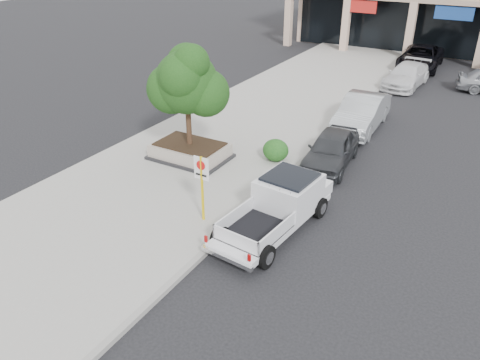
# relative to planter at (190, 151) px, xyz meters

# --- Properties ---
(ground) EXTENTS (120.00, 120.00, 0.00)m
(ground) POSITION_rel_planter_xyz_m (5.74, -3.94, -0.48)
(ground) COLOR black
(ground) RESTS_ON ground
(sidewalk) EXTENTS (8.00, 52.00, 0.15)m
(sidewalk) POSITION_rel_planter_xyz_m (0.24, 2.06, -0.40)
(sidewalk) COLOR gray
(sidewalk) RESTS_ON ground
(curb) EXTENTS (0.20, 52.00, 0.15)m
(curb) POSITION_rel_planter_xyz_m (4.19, 2.06, -0.40)
(curb) COLOR gray
(curb) RESTS_ON ground
(planter) EXTENTS (3.20, 2.20, 0.68)m
(planter) POSITION_rel_planter_xyz_m (0.00, 0.00, 0.00)
(planter) COLOR black
(planter) RESTS_ON sidewalk
(planter_tree) EXTENTS (2.90, 2.55, 4.00)m
(planter_tree) POSITION_rel_planter_xyz_m (0.13, 0.15, 2.94)
(planter_tree) COLOR black
(planter_tree) RESTS_ON planter
(no_parking_sign) EXTENTS (0.55, 0.09, 2.30)m
(no_parking_sign) POSITION_rel_planter_xyz_m (3.18, -3.71, 1.16)
(no_parking_sign) COLOR yellow
(no_parking_sign) RESTS_ON sidewalk
(hedge) EXTENTS (1.10, 0.99, 0.93)m
(hedge) POSITION_rel_planter_xyz_m (3.23, 1.60, 0.14)
(hedge) COLOR #124014
(hedge) RESTS_ON sidewalk
(pickup_truck) EXTENTS (2.43, 5.35, 1.63)m
(pickup_truck) POSITION_rel_planter_xyz_m (5.39, -2.94, 0.34)
(pickup_truck) COLOR silver
(pickup_truck) RESTS_ON ground
(curb_car_a) EXTENTS (2.06, 4.36, 1.44)m
(curb_car_a) POSITION_rel_planter_xyz_m (5.27, 2.63, 0.25)
(curb_car_a) COLOR #2D2F32
(curb_car_a) RESTS_ON ground
(curb_car_b) EXTENTS (1.90, 5.08, 1.66)m
(curb_car_b) POSITION_rel_planter_xyz_m (5.09, 7.28, 0.35)
(curb_car_b) COLOR #AEB2B7
(curb_car_b) RESTS_ON ground
(curb_car_c) EXTENTS (2.32, 4.97, 1.40)m
(curb_car_c) POSITION_rel_planter_xyz_m (5.35, 15.78, 0.23)
(curb_car_c) COLOR silver
(curb_car_c) RESTS_ON ground
(curb_car_d) EXTENTS (2.87, 5.82, 1.59)m
(curb_car_d) POSITION_rel_planter_xyz_m (5.19, 20.76, 0.32)
(curb_car_d) COLOR black
(curb_car_d) RESTS_ON ground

